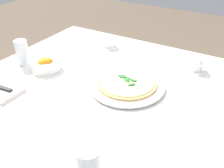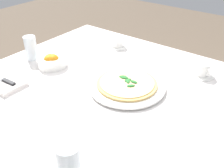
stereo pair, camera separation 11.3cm
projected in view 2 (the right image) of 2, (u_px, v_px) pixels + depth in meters
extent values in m
cube|color=white|center=(97.00, 89.00, 1.15)|extent=(1.20, 1.20, 0.02)
cube|color=white|center=(157.00, 68.00, 1.63)|extent=(1.20, 0.01, 0.28)
cube|color=white|center=(23.00, 77.00, 1.53)|extent=(0.01, 1.20, 0.28)
cylinder|color=brown|center=(91.00, 79.00, 1.95)|extent=(0.06, 0.06, 0.74)
cylinder|color=white|center=(127.00, 87.00, 1.14)|extent=(0.21, 0.21, 0.01)
cylinder|color=white|center=(127.00, 85.00, 1.13)|extent=(0.34, 0.34, 0.01)
cylinder|color=#DBAD60|center=(127.00, 84.00, 1.13)|extent=(0.27, 0.27, 0.01)
cylinder|color=#F4DB8E|center=(127.00, 82.00, 1.12)|extent=(0.24, 0.24, 0.00)
ellipsoid|color=#2D7533|center=(134.00, 82.00, 1.12)|extent=(0.04, 0.02, 0.01)
ellipsoid|color=#2D7533|center=(131.00, 86.00, 1.09)|extent=(0.04, 0.04, 0.01)
ellipsoid|color=#2D7533|center=(128.00, 80.00, 1.13)|extent=(0.03, 0.04, 0.01)
ellipsoid|color=#2D7533|center=(123.00, 76.00, 1.16)|extent=(0.04, 0.04, 0.01)
ellipsoid|color=#2D7533|center=(125.00, 78.00, 1.15)|extent=(0.04, 0.03, 0.01)
ellipsoid|color=#2D7533|center=(128.00, 81.00, 1.12)|extent=(0.04, 0.04, 0.01)
cylinder|color=white|center=(201.00, 74.00, 1.24)|extent=(0.13, 0.13, 0.01)
cylinder|color=white|center=(202.00, 68.00, 1.22)|extent=(0.08, 0.08, 0.06)
torus|color=white|center=(209.00, 73.00, 1.18)|extent=(0.03, 0.03, 0.03)
cylinder|color=black|center=(203.00, 63.00, 1.20)|extent=(0.07, 0.07, 0.00)
cylinder|color=white|center=(117.00, 46.00, 1.52)|extent=(0.13, 0.13, 0.01)
cylinder|color=white|center=(117.00, 41.00, 1.50)|extent=(0.08, 0.08, 0.06)
torus|color=white|center=(126.00, 41.00, 1.50)|extent=(0.03, 0.03, 0.03)
cylinder|color=black|center=(117.00, 37.00, 1.49)|extent=(0.07, 0.07, 0.00)
cylinder|color=white|center=(69.00, 161.00, 0.71)|extent=(0.07, 0.07, 0.12)
cylinder|color=silver|center=(70.00, 165.00, 0.72)|extent=(0.06, 0.06, 0.09)
cylinder|color=white|center=(31.00, 48.00, 1.35)|extent=(0.06, 0.06, 0.13)
cylinder|color=silver|center=(32.00, 54.00, 1.37)|extent=(0.06, 0.06, 0.06)
cube|color=white|center=(3.00, 82.00, 1.17)|extent=(0.22, 0.13, 0.02)
cube|color=black|center=(9.00, 82.00, 1.14)|extent=(0.08, 0.02, 0.01)
cylinder|color=white|center=(52.00, 62.00, 1.31)|extent=(0.15, 0.15, 0.04)
sphere|color=orange|center=(50.00, 59.00, 1.30)|extent=(0.05, 0.05, 0.05)
sphere|color=orange|center=(49.00, 60.00, 1.29)|extent=(0.06, 0.06, 0.06)
sphere|color=orange|center=(53.00, 60.00, 1.29)|extent=(0.06, 0.06, 0.06)
sphere|color=orange|center=(53.00, 59.00, 1.30)|extent=(0.05, 0.05, 0.05)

